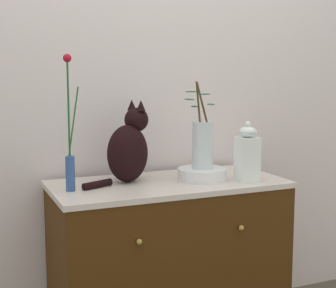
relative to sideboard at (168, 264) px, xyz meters
name	(u,v)px	position (x,y,z in m)	size (l,w,h in m)	color
wall_back	(143,79)	(0.00, 0.34, 0.89)	(4.40, 0.08, 2.60)	silver
sideboard	(168,264)	(0.00, 0.00, 0.00)	(1.11, 0.55, 0.82)	#41230A
cat_sitting	(129,148)	(-0.17, 0.07, 0.57)	(0.37, 0.24, 0.39)	black
vase_slim_green	(70,151)	(-0.47, -0.02, 0.59)	(0.07, 0.04, 0.59)	#2D4C8A
bowl_porcelain	(202,174)	(0.17, -0.03, 0.44)	(0.24, 0.24, 0.06)	white
vase_glass_clear	(202,143)	(0.17, -0.03, 0.59)	(0.15, 0.16, 0.42)	silver
jar_lidded_porcelain	(247,155)	(0.35, -0.14, 0.54)	(0.09, 0.09, 0.29)	white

